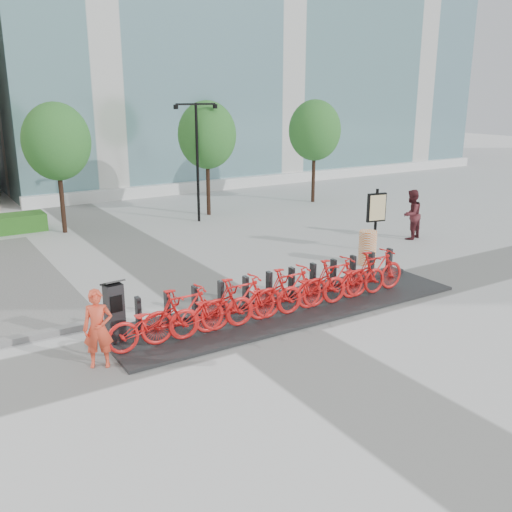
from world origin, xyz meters
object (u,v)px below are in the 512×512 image
bike_0 (153,322)px  map_sign (376,210)px  worker_red (98,329)px  construction_barrel (367,248)px  pedestrian (411,214)px  kiosk (115,311)px

bike_0 → map_sign: size_ratio=0.95×
worker_red → construction_barrel: worker_red is taller
pedestrian → kiosk: bearing=-1.1°
bike_0 → worker_red: worker_red is taller
construction_barrel → bike_0: bearing=-164.4°
construction_barrel → map_sign: bearing=38.7°
bike_0 → construction_barrel: 8.70m
worker_red → map_sign: bearing=42.3°
map_sign → worker_red: bearing=-151.4°
kiosk → pedestrian: 13.13m
kiosk → pedestrian: (12.71, 3.29, 0.17)m
bike_0 → pedestrian: bearing=-71.8°
kiosk → map_sign: size_ratio=0.66×
worker_red → construction_barrel: bearing=38.8°
pedestrian → map_sign: size_ratio=0.86×
bike_0 → worker_red: (-1.25, -0.17, 0.20)m
kiosk → worker_red: worker_red is taller
pedestrian → construction_barrel: bearing=8.2°
worker_red → map_sign: (10.98, 3.59, 0.64)m
bike_0 → map_sign: (9.73, 3.42, 0.84)m
kiosk → worker_red: bearing=-131.8°
kiosk → construction_barrel: bearing=4.9°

